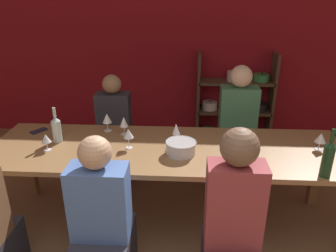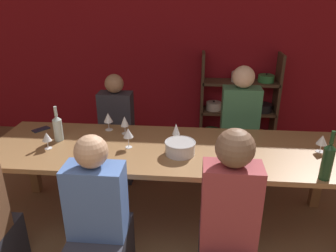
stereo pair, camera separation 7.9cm
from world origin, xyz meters
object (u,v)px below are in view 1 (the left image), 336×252
object	(u,v)px
wine_glass_white_c	(128,134)
person_near_a	(231,239)
wine_glass_white_a	(321,138)
wine_glass_red_c	(243,139)
dining_table	(167,156)
wine_glass_red_a	(46,139)
wine_bottle_dark	(328,158)
person_near_b	(103,238)
wine_glass_red_b	(97,154)
cell_phone	(39,131)
wine_glass_empty_a	(124,122)
wine_glass_red_d	(107,119)
person_far_b	(116,141)
wine_bottle_green	(57,129)
shelf_unit	(235,105)
mixing_bowl	(181,147)
person_far_a	(236,142)
wine_glass_white_b	(176,130)

from	to	relation	value
wine_glass_white_c	person_near_a	distance (m)	1.12
wine_glass_white_a	wine_glass_red_c	world-z (taller)	wine_glass_red_c
dining_table	wine_glass_red_a	bearing A→B (deg)	-173.91
dining_table	wine_glass_white_a	world-z (taller)	wine_glass_white_a
wine_glass_white_a	wine_glass_red_a	bearing A→B (deg)	-176.39
wine_bottle_dark	wine_glass_red_c	distance (m)	0.62
person_near_b	wine_bottle_dark	bearing A→B (deg)	13.18
wine_glass_red_b	cell_phone	distance (m)	0.95
wine_glass_empty_a	wine_glass_red_a	bearing A→B (deg)	-148.30
wine_glass_red_d	person_near_b	distance (m)	1.15
dining_table	person_far_b	bearing A→B (deg)	128.48
wine_bottle_green	shelf_unit	bearing A→B (deg)	45.21
person_far_b	wine_glass_white_c	bearing A→B (deg)	110.58
mixing_bowl	wine_glass_white_a	size ratio (longest dim) A/B	1.69
wine_glass_red_a	person_near_b	size ratio (longest dim) A/B	0.12
wine_glass_white_c	person_near_b	size ratio (longest dim) A/B	0.14
wine_glass_white_a	wine_glass_red_a	size ratio (longest dim) A/B	1.02
wine_glass_white_a	wine_glass_red_b	bearing A→B (deg)	-166.98
wine_glass_red_d	person_far_a	bearing A→B (deg)	17.59
wine_glass_red_d	wine_glass_red_c	bearing A→B (deg)	-16.50
person_near_a	wine_glass_red_d	bearing A→B (deg)	133.75
wine_glass_red_d	person_near_b	xyz separation A→B (m)	(0.19, -1.05, -0.43)
wine_glass_white_c	shelf_unit	bearing A→B (deg)	58.84
wine_glass_red_c	person_far_b	xyz separation A→B (m)	(-1.21, 0.80, -0.42)
shelf_unit	dining_table	bearing A→B (deg)	-113.81
wine_glass_red_c	wine_bottle_green	bearing A→B (deg)	176.52
dining_table	cell_phone	distance (m)	1.22
wine_glass_red_c	wine_glass_red_d	distance (m)	1.22
mixing_bowl	wine_glass_red_c	world-z (taller)	wine_glass_red_c
wine_glass_white_c	person_near_b	bearing A→B (deg)	-95.49
person_near_b	shelf_unit	bearing A→B (deg)	65.11
mixing_bowl	wine_glass_white_a	xyz separation A→B (m)	(1.11, 0.14, 0.04)
mixing_bowl	person_far_b	xyz separation A→B (m)	(-0.72, 0.87, -0.37)
person_near_b	wine_glass_white_c	bearing A→B (deg)	84.51
wine_glass_red_b	wine_glass_empty_a	bearing A→B (deg)	82.45
wine_bottle_dark	wine_glass_red_b	distance (m)	1.60
wine_glass_white_b	wine_glass_red_c	bearing A→B (deg)	-12.77
wine_bottle_dark	wine_glass_empty_a	world-z (taller)	wine_bottle_dark
wine_bottle_dark	cell_phone	size ratio (longest dim) A/B	2.19
person_far_a	shelf_unit	bearing A→B (deg)	-96.82
mixing_bowl	person_far_a	distance (m)	1.03
wine_bottle_green	wine_glass_white_c	xyz separation A→B (m)	(0.63, -0.09, 0.01)
wine_glass_red_a	cell_phone	xyz separation A→B (m)	(-0.23, 0.36, -0.10)
cell_phone	wine_bottle_dark	bearing A→B (deg)	-15.47
person_far_b	wine_glass_white_b	bearing A→B (deg)	135.07
wine_glass_red_c	person_far_a	world-z (taller)	person_far_a
shelf_unit	person_far_b	world-z (taller)	shelf_unit
mixing_bowl	cell_phone	world-z (taller)	mixing_bowl
shelf_unit	wine_bottle_dark	xyz separation A→B (m)	(0.32, -2.19, 0.38)
wine_glass_white_b	person_near_b	distance (m)	1.03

